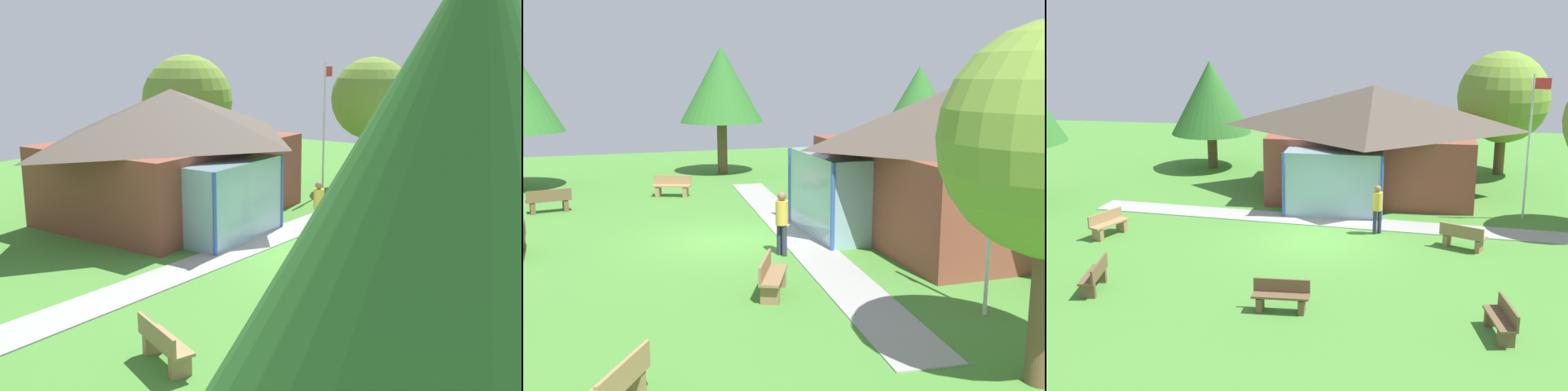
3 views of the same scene
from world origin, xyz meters
The scene contains 11 objects.
ground_plane centered at (0.00, 0.00, 0.00)m, with size 44.00×44.00×0.00m, color #478433.
pavilion centered at (1.33, 6.48, 2.35)m, with size 9.11×7.80×4.51m.
footpath centered at (0.00, 2.10, 0.01)m, with size 18.08×1.30×0.03m, color #999993.
flagpole centered at (7.26, 3.59, 2.97)m, with size 0.64×0.08×5.38m.
bench_mid_left centered at (-7.24, -0.64, 0.40)m, with size 0.97×1.56×0.84m.
bench_lawn_far_right centered at (8.84, -3.72, 0.40)m, with size 1.50×1.17×0.84m.
bench_mid_right centered at (4.78, -0.18, 0.40)m, with size 1.55×1.03×0.84m.
bench_front_left centered at (-5.62, -5.17, 0.40)m, with size 0.68×1.55×0.84m.
visitor_on_path centered at (1.93, 0.99, 1.02)m, with size 0.34×0.34×1.74m.
tree_behind_pavilion_left centered at (-6.58, 9.92, 3.43)m, with size 3.83×3.83×5.17m.
tree_west_hedge centered at (-12.38, 2.55, 4.28)m, with size 3.99×3.99×6.10m.
Camera 2 is at (17.33, -3.98, 4.79)m, focal length 43.05 mm.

